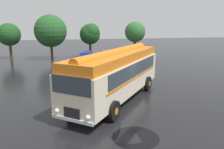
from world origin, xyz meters
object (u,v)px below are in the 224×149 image
vintage_bus (117,72)px  car_mid_left (109,57)px  car_near_left (87,58)px  car_mid_right (128,57)px

vintage_bus → car_mid_left: bearing=80.9°
car_near_left → car_mid_right: size_ratio=1.00×
car_near_left → car_mid_right: same height
car_near_left → car_mid_right: (5.46, 0.20, 0.00)m
car_mid_left → car_mid_right: 2.54m
car_near_left → car_mid_left: (2.92, 0.25, 0.00)m
vintage_bus → car_near_left: size_ratio=2.15×
car_mid_right → vintage_bus: bearing=-109.3°
car_near_left → car_mid_right: 5.46m
car_near_left → vintage_bus: bearing=-86.7°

